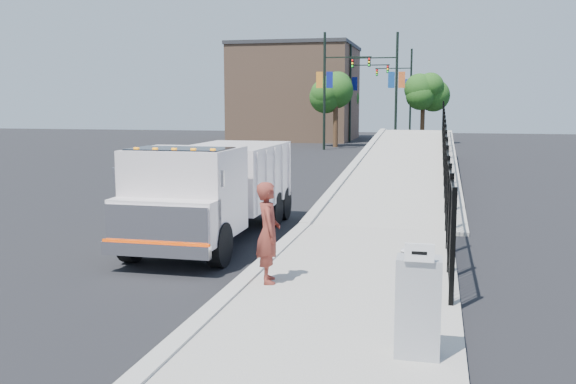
# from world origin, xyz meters

# --- Properties ---
(ground) EXTENTS (120.00, 120.00, 0.00)m
(ground) POSITION_xyz_m (0.00, 0.00, 0.00)
(ground) COLOR black
(ground) RESTS_ON ground
(sidewalk) EXTENTS (3.55, 12.00, 0.12)m
(sidewalk) POSITION_xyz_m (1.93, -2.00, 0.06)
(sidewalk) COLOR #9E998E
(sidewalk) RESTS_ON ground
(curb) EXTENTS (0.30, 12.00, 0.16)m
(curb) POSITION_xyz_m (0.00, -2.00, 0.08)
(curb) COLOR #ADAAA3
(curb) RESTS_ON ground
(ramp) EXTENTS (3.95, 24.06, 3.19)m
(ramp) POSITION_xyz_m (2.12, 16.00, 0.00)
(ramp) COLOR #9E998E
(ramp) RESTS_ON ground
(iron_fence) EXTENTS (0.10, 28.00, 1.80)m
(iron_fence) POSITION_xyz_m (3.55, 12.00, 0.90)
(iron_fence) COLOR black
(iron_fence) RESTS_ON ground
(truck) EXTENTS (2.31, 6.86, 2.35)m
(truck) POSITION_xyz_m (-1.83, 2.20, 1.32)
(truck) COLOR black
(truck) RESTS_ON ground
(worker) EXTENTS (0.61, 0.75, 1.77)m
(worker) POSITION_xyz_m (0.45, -1.39, 1.00)
(worker) COLOR maroon
(worker) RESTS_ON sidewalk
(utility_cabinet) EXTENTS (0.55, 0.40, 1.25)m
(utility_cabinet) POSITION_xyz_m (3.10, -4.17, 0.75)
(utility_cabinet) COLOR gray
(utility_cabinet) RESTS_ON sidewalk
(arrow_sign) EXTENTS (0.35, 0.04, 0.22)m
(arrow_sign) POSITION_xyz_m (3.10, -4.39, 1.48)
(arrow_sign) COLOR white
(arrow_sign) RESTS_ON utility_cabinet
(debris) EXTENTS (0.37, 0.37, 0.09)m
(debris) POSITION_xyz_m (2.76, 1.42, 0.17)
(debris) COLOR silver
(debris) RESTS_ON sidewalk
(light_pole_0) EXTENTS (3.77, 0.22, 8.00)m
(light_pole_0) POSITION_xyz_m (-4.09, 32.01, 4.36)
(light_pole_0) COLOR black
(light_pole_0) RESTS_ON ground
(light_pole_1) EXTENTS (3.78, 0.22, 8.00)m
(light_pole_1) POSITION_xyz_m (0.12, 33.05, 4.36)
(light_pole_1) COLOR black
(light_pole_1) RESTS_ON ground
(light_pole_2) EXTENTS (3.77, 0.22, 8.00)m
(light_pole_2) POSITION_xyz_m (-3.57, 41.50, 4.36)
(light_pole_2) COLOR black
(light_pole_2) RESTS_ON ground
(light_pole_3) EXTENTS (3.77, 0.22, 8.00)m
(light_pole_3) POSITION_xyz_m (0.52, 47.00, 4.36)
(light_pole_3) COLOR black
(light_pole_3) RESTS_ON ground
(tree_0) EXTENTS (2.68, 2.68, 5.34)m
(tree_0) POSITION_xyz_m (-4.05, 34.93, 3.95)
(tree_0) COLOR #382314
(tree_0) RESTS_ON ground
(tree_1) EXTENTS (2.37, 2.37, 5.18)m
(tree_1) POSITION_xyz_m (2.09, 40.19, 3.93)
(tree_1) COLOR #382314
(tree_1) RESTS_ON ground
(tree_2) EXTENTS (2.86, 2.86, 5.43)m
(tree_2) POSITION_xyz_m (-5.45, 48.37, 3.96)
(tree_2) COLOR #382314
(tree_2) RESTS_ON ground
(building) EXTENTS (10.00, 10.00, 8.00)m
(building) POSITION_xyz_m (-9.00, 44.00, 4.00)
(building) COLOR #8C664C
(building) RESTS_ON ground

